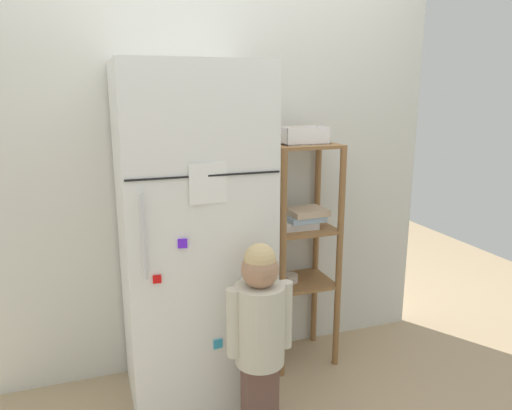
{
  "coord_description": "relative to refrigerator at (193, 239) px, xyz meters",
  "views": [
    {
      "loc": [
        -0.69,
        -2.25,
        1.58
      ],
      "look_at": [
        0.11,
        0.02,
        1.0
      ],
      "focal_mm": 34.01,
      "sensor_mm": 36.0,
      "label": 1
    }
  ],
  "objects": [
    {
      "name": "kitchen_wall_back",
      "position": [
        0.22,
        0.33,
        0.25
      ],
      "size": [
        2.61,
        0.03,
        2.2
      ],
      "primitive_type": "cube",
      "color": "silver",
      "rests_on": "ground"
    },
    {
      "name": "ground_plane",
      "position": [
        0.22,
        -0.02,
        -0.85
      ],
      "size": [
        6.0,
        6.0,
        0.0
      ],
      "primitive_type": "plane",
      "color": "tan"
    },
    {
      "name": "refrigerator",
      "position": [
        0.0,
        0.0,
        0.0
      ],
      "size": [
        0.68,
        0.62,
        1.7
      ],
      "color": "white",
      "rests_on": "ground"
    },
    {
      "name": "pantry_shelf_unit",
      "position": [
        0.65,
        0.13,
        -0.08
      ],
      "size": [
        0.38,
        0.33,
        1.29
      ],
      "color": "olive",
      "rests_on": "ground"
    },
    {
      "name": "child_standing",
      "position": [
        0.19,
        -0.44,
        -0.28
      ],
      "size": [
        0.3,
        0.22,
        0.94
      ],
      "color": "brown",
      "rests_on": "ground"
    },
    {
      "name": "fruit_bin",
      "position": [
        0.65,
        0.14,
        0.47
      ],
      "size": [
        0.25,
        0.17,
        0.09
      ],
      "color": "white",
      "rests_on": "pantry_shelf_unit"
    }
  ]
}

